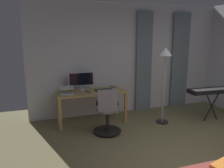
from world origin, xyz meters
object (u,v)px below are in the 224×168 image
piano_keyboard (213,91)px  floor_lamp (165,61)px  cell_phone_by_monitor (88,92)px  desk (91,95)px  laptop (67,92)px  cell_phone_face_up (113,87)px  computer_keyboard (104,90)px  office_chair (107,113)px  computer_monitor (81,80)px  computer_mouse (71,89)px

piano_keyboard → floor_lamp: floor_lamp is taller
cell_phone_by_monitor → piano_keyboard: 2.84m
desk → laptop: laptop is taller
laptop → piano_keyboard: (-3.20, 0.76, -0.07)m
desk → laptop: 0.56m
cell_phone_face_up → piano_keyboard: 2.32m
floor_lamp → computer_keyboard: bearing=-24.9°
laptop → cell_phone_by_monitor: 0.46m
piano_keyboard → office_chair: bearing=1.8°
computer_keyboard → laptop: laptop is taller
piano_keyboard → desk: bearing=-14.0°
laptop → piano_keyboard: laptop is taller
office_chair → cell_phone_by_monitor: office_chair is taller
cell_phone_face_up → floor_lamp: size_ratio=0.08×
computer_keyboard → computer_monitor: bearing=-25.9°
cell_phone_face_up → computer_keyboard: bearing=4.3°
office_chair → cell_phone_face_up: size_ratio=6.60×
laptop → piano_keyboard: 3.28m
cell_phone_by_monitor → laptop: bearing=-19.6°
cell_phone_face_up → piano_keyboard: piano_keyboard is taller
desk → computer_mouse: 0.48m
cell_phone_by_monitor → floor_lamp: size_ratio=0.08×
floor_lamp → computer_monitor: bearing=-25.2°
computer_monitor → laptop: 0.50m
computer_keyboard → floor_lamp: size_ratio=0.22×
computer_keyboard → cell_phone_by_monitor: bearing=9.1°
office_chair → cell_phone_by_monitor: 0.78m
computer_keyboard → piano_keyboard: size_ratio=0.32×
computer_keyboard → cell_phone_by_monitor: 0.38m
desk → piano_keyboard: piano_keyboard is taller
piano_keyboard → floor_lamp: size_ratio=0.71×
computer_mouse → office_chair: bearing=119.2°
office_chair → computer_monitor: computer_monitor is taller
computer_monitor → laptop: size_ratio=1.72×
office_chair → laptop: size_ratio=2.77×
laptop → floor_lamp: floor_lamp is taller
cell_phone_face_up → floor_lamp: bearing=104.7°
computer_monitor → cell_phone_by_monitor: computer_monitor is taller
cell_phone_by_monitor → floor_lamp: 1.80m
laptop → cell_phone_by_monitor: size_ratio=2.38×
floor_lamp → cell_phone_by_monitor: bearing=-17.6°
computer_mouse → desk: bearing=151.1°
computer_monitor → computer_keyboard: bearing=154.1°
cell_phone_by_monitor → cell_phone_face_up: bearing=-176.6°
computer_keyboard → floor_lamp: bearing=155.1°
computer_monitor → laptop: computer_monitor is taller
laptop → piano_keyboard: size_ratio=0.29×
desk → cell_phone_by_monitor: bearing=42.5°
computer_monitor → floor_lamp: 1.91m
computer_mouse → cell_phone_by_monitor: bearing=136.9°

